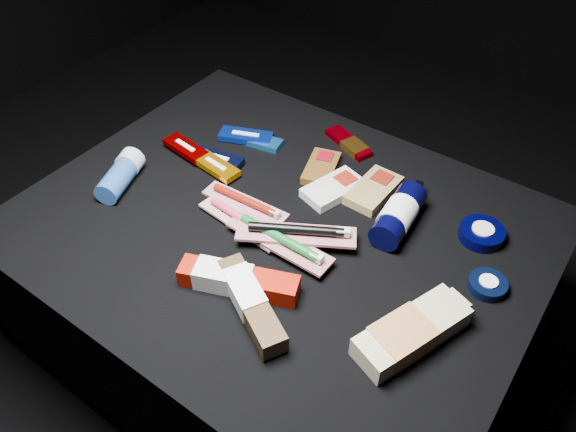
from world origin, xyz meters
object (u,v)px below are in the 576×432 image
Objects in this scene: deodorant_stick at (121,175)px; bodywash_bottle at (410,333)px; toothpaste_carton_red at (233,280)px; lotion_bottle at (398,215)px.

bodywash_bottle is at bearing -20.57° from deodorant_stick.
toothpaste_carton_red is at bearing -32.44° from deodorant_stick.
bodywash_bottle is at bearing -63.53° from lotion_bottle.
bodywash_bottle is 1.01× the size of toothpaste_carton_red.
bodywash_bottle reaches higher than toothpaste_carton_red.
deodorant_stick reaches higher than bodywash_bottle.
toothpaste_carton_red is at bearing -123.42° from lotion_bottle.
toothpaste_carton_red is (-0.16, -0.30, -0.01)m from lotion_bottle.
lotion_bottle is at bearing 2.34° from deodorant_stick.
toothpaste_carton_red is at bearing -145.09° from bodywash_bottle.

